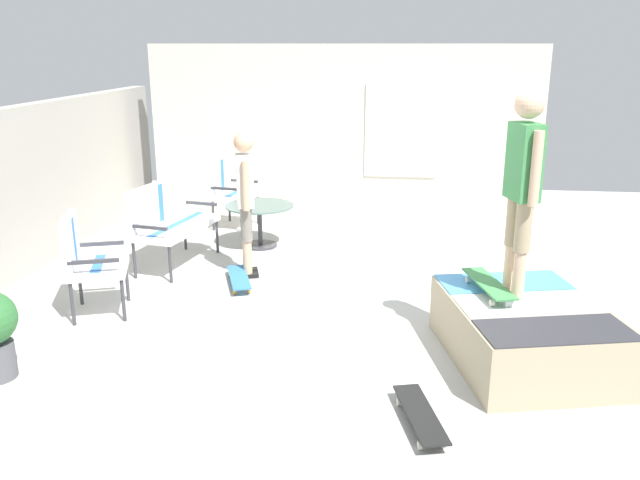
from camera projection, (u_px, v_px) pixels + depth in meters
ground_plane at (358, 310)px, 6.78m from camera, size 12.00×12.00×0.10m
house_facade at (344, 132)px, 10.05m from camera, size 0.23×6.00×2.61m
skate_ramp at (528, 332)px, 5.53m from camera, size 1.95×2.19×0.53m
patio_bench at (168, 216)px, 7.88m from camera, size 1.33×0.78×1.02m
patio_chair_near_house at (228, 186)px, 9.54m from camera, size 0.71×0.66×1.02m
patio_chair_by_wall at (85, 256)px, 6.40m from camera, size 0.76×0.72×1.02m
patio_table at (260, 217)px, 8.64m from camera, size 0.90×0.90×0.57m
person_watching at (245, 194)px, 7.39m from camera, size 0.46×0.31×1.68m
person_skater at (523, 181)px, 5.21m from camera, size 0.46×0.31×1.75m
skateboard_by_bench at (239, 278)px, 7.33m from camera, size 0.82×0.45×0.10m
skateboard_spare at (420, 415)px, 4.62m from camera, size 0.82×0.40×0.10m
skateboard_on_ramp at (489, 284)px, 5.64m from camera, size 0.82×0.40×0.10m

